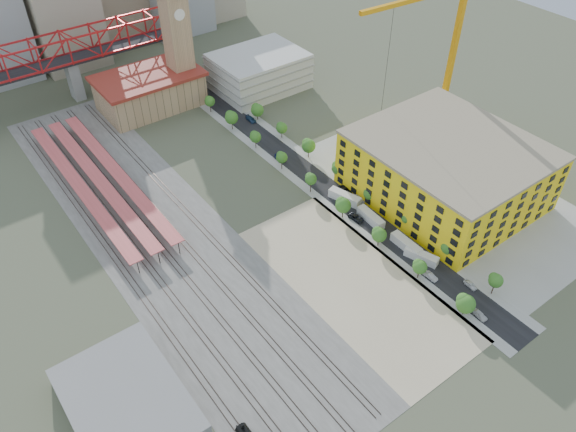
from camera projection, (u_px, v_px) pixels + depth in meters
ground at (293, 213)px, 165.94m from camera, size 400.00×400.00×0.00m
ballast_strip at (156, 230)px, 160.25m from camera, size 36.00×165.00×0.06m
dirt_lot at (354, 283)px, 145.04m from camera, size 28.00×67.00×0.06m
street_asphalt at (305, 170)px, 182.23m from camera, size 12.00×170.00×0.06m
sidewalk_west at (291, 176)px, 179.75m from camera, size 3.00×170.00×0.04m
sidewalk_east at (318, 164)px, 184.72m from camera, size 3.00×170.00×0.04m
construction_pad at (447, 191)px, 174.14m from camera, size 50.00×90.00×0.06m
rail_tracks at (150, 233)px, 159.36m from camera, size 26.56×160.00×0.18m
platform_canopies at (98, 179)px, 172.05m from camera, size 16.00×80.00×4.12m
station_hall at (150, 90)px, 208.97m from camera, size 38.00×24.00×13.10m
clock_tower at (176, 26)px, 199.19m from camera, size 12.00×12.00×52.00m
parking_garage at (259, 71)px, 220.01m from camera, size 34.00×26.00×14.00m
truss_bridge at (67, 52)px, 205.87m from camera, size 94.00×9.60×25.60m
construction_building at (446, 170)px, 166.64m from camera, size 44.60×50.60×18.80m
warehouse at (127, 404)px, 116.32m from camera, size 22.00×32.00×5.00m
street_trees at (324, 185)px, 176.19m from camera, size 15.40×124.40×8.00m
distant_hills at (122, 82)px, 395.95m from camera, size 647.00×264.00×227.00m
tower_crane at (449, 33)px, 176.04m from camera, size 54.86×5.94×58.59m
site_trailer_a at (421, 256)px, 150.57m from camera, size 5.24×9.56×2.54m
site_trailer_b at (406, 245)px, 153.94m from camera, size 2.76×9.94×2.71m
site_trailer_c at (371, 218)px, 162.50m from camera, size 3.04×9.83×2.66m
site_trailer_d at (345, 197)px, 169.41m from camera, size 5.48×10.63×2.82m
car_0 at (480, 315)px, 136.24m from camera, size 2.02×4.43×1.47m
car_1 at (430, 276)px, 145.94m from camera, size 1.78×4.34×1.40m
car_2 at (356, 218)px, 163.40m from camera, size 2.78×5.22×1.39m
car_3 at (280, 158)px, 186.14m from camera, size 2.08×4.74×1.36m
car_4 at (470, 285)px, 143.68m from camera, size 1.96×4.04×1.33m
car_5 at (357, 199)px, 169.70m from camera, size 1.99×4.82×1.55m
car_6 at (345, 190)px, 173.13m from camera, size 2.93×5.30×1.40m
car_7 at (251, 119)px, 204.77m from camera, size 2.22×5.16×1.48m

